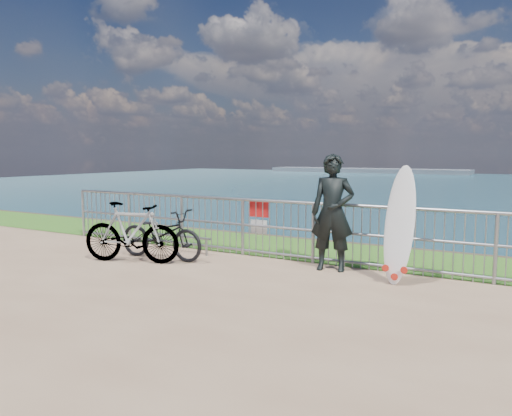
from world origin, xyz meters
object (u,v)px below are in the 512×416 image
Objects in this scene: bicycle_far at (131,232)px; surfer at (333,213)px; surfboard at (399,229)px; bicycle_near at (161,234)px.

surfer is at bearing -86.68° from bicycle_far.
surfer reaches higher than surfboard.
surfer reaches higher than bicycle_near.
surfboard is (1.20, -0.29, -0.15)m from surfer.
bicycle_far is (-0.27, -0.50, 0.08)m from bicycle_near.
surfboard is at bearing -86.96° from bicycle_near.
surfer is 1.09× the size of surfboard.
surfer is 3.27m from bicycle_near.
bicycle_near is (-3.14, -0.76, -0.52)m from surfer.
surfer is at bearing -79.49° from bicycle_near.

